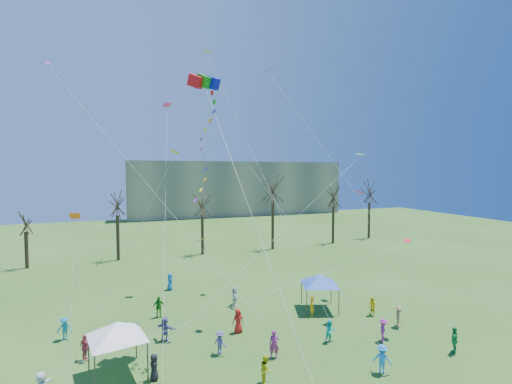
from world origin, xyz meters
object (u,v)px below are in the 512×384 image
object	(u,v)px
distant_building	(236,188)
canopy_tent_blue	(320,279)
canopy_tent_white	(117,330)
big_box_kite	(210,147)

from	to	relation	value
distant_building	canopy_tent_blue	distance (m)	72.82
canopy_tent_white	canopy_tent_blue	size ratio (longest dim) A/B	1.07
big_box_kite	canopy_tent_blue	world-z (taller)	big_box_kite
distant_building	canopy_tent_white	distance (m)	82.26
distant_building	canopy_tent_blue	bearing A→B (deg)	-101.31
big_box_kite	canopy_tent_white	world-z (taller)	big_box_kite
big_box_kite	canopy_tent_white	size ratio (longest dim) A/B	4.65
big_box_kite	canopy_tent_blue	xyz separation A→B (m)	(10.63, 3.24, -11.25)
canopy_tent_blue	canopy_tent_white	bearing A→B (deg)	-164.04
canopy_tent_white	canopy_tent_blue	world-z (taller)	canopy_tent_white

